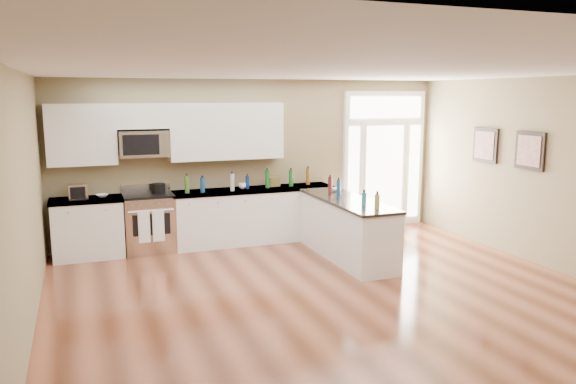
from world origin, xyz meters
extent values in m
plane|color=#572B18|center=(0.00, 0.00, 0.00)|extent=(8.00, 8.00, 0.00)
plane|color=#8B7D58|center=(0.00, 4.00, 1.40)|extent=(7.00, 0.00, 7.00)
plane|color=#8B7D58|center=(-3.50, 0.00, 1.40)|extent=(0.00, 8.00, 8.00)
plane|color=white|center=(0.00, 0.00, 2.80)|extent=(8.00, 8.00, 0.00)
cube|color=white|center=(-2.87, 3.69, 0.45)|extent=(1.06, 0.62, 0.90)
cube|color=black|center=(-2.87, 3.69, 0.05)|extent=(1.02, 0.52, 0.10)
cube|color=black|center=(-2.87, 3.69, 0.92)|extent=(1.10, 0.66, 0.04)
cube|color=white|center=(-0.16, 3.69, 0.45)|extent=(2.81, 0.62, 0.90)
cube|color=black|center=(-0.16, 3.69, 0.05)|extent=(2.77, 0.52, 0.10)
cube|color=black|center=(-0.16, 3.69, 0.92)|extent=(2.85, 0.66, 0.04)
cube|color=white|center=(0.93, 2.24, 0.45)|extent=(0.65, 2.28, 0.90)
cube|color=black|center=(0.93, 2.24, 0.05)|extent=(0.61, 2.18, 0.10)
cube|color=black|center=(0.93, 2.24, 0.92)|extent=(0.69, 2.32, 0.04)
cube|color=white|center=(-2.88, 3.83, 1.93)|extent=(1.04, 0.33, 0.95)
cube|color=white|center=(-0.57, 3.83, 1.93)|extent=(1.94, 0.33, 0.95)
cube|color=white|center=(-1.95, 3.83, 2.20)|extent=(0.82, 0.33, 0.40)
cube|color=silver|center=(-1.95, 3.80, 1.76)|extent=(0.78, 0.40, 0.42)
cube|color=black|center=(-2.01, 3.59, 1.76)|extent=(0.56, 0.01, 0.32)
cube|color=white|center=(2.55, 3.96, 1.30)|extent=(1.70, 0.08, 2.60)
cube|color=white|center=(2.55, 3.91, 1.05)|extent=(0.78, 0.02, 1.80)
cube|color=white|center=(1.89, 3.91, 1.05)|extent=(0.22, 0.02, 1.80)
cube|color=white|center=(3.21, 3.91, 1.05)|extent=(0.22, 0.02, 1.80)
cube|color=white|center=(2.55, 3.91, 2.30)|extent=(1.50, 0.02, 0.40)
cube|color=black|center=(3.47, 2.20, 1.70)|extent=(0.04, 0.58, 0.58)
cube|color=#9B3E4A|center=(3.45, 2.20, 1.70)|extent=(0.01, 0.46, 0.46)
cube|color=black|center=(3.47, 1.20, 1.70)|extent=(0.04, 0.58, 0.58)
cube|color=#9B3E4A|center=(3.45, 1.20, 1.70)|extent=(0.01, 0.46, 0.46)
cube|color=silver|center=(-1.93, 3.69, 0.46)|extent=(0.79, 0.65, 0.92)
cube|color=black|center=(-1.93, 3.69, 0.94)|extent=(0.79, 0.60, 0.03)
cube|color=silver|center=(-1.93, 3.99, 1.01)|extent=(0.79, 0.04, 0.14)
cube|color=black|center=(-1.93, 3.36, 0.52)|extent=(0.58, 0.01, 0.34)
cylinder|color=silver|center=(-1.93, 3.34, 0.74)|extent=(0.70, 0.02, 0.02)
cube|color=white|center=(-2.05, 3.33, 0.50)|extent=(0.18, 0.02, 0.50)
cube|color=white|center=(-1.83, 3.33, 0.50)|extent=(0.18, 0.02, 0.50)
cylinder|color=black|center=(-1.75, 3.77, 1.04)|extent=(0.28, 0.28, 0.17)
cube|color=silver|center=(-2.99, 3.67, 1.06)|extent=(0.30, 0.24, 0.24)
cube|color=brown|center=(0.26, 3.81, 1.02)|extent=(0.21, 0.16, 0.16)
imported|color=white|center=(-2.63, 3.76, 0.96)|extent=(0.23, 0.23, 0.04)
imported|color=white|center=(1.07, 2.93, 0.97)|extent=(0.19, 0.19, 0.06)
imported|color=white|center=(-0.34, 3.73, 0.99)|extent=(0.16, 0.16, 0.10)
cylinder|color=#19591E|center=(0.10, 3.68, 1.09)|extent=(0.07, 0.07, 0.31)
cylinder|color=navy|center=(-1.05, 3.61, 1.06)|extent=(0.08, 0.08, 0.25)
cylinder|color=brown|center=(0.90, 3.77, 1.09)|extent=(0.08, 0.08, 0.29)
cylinder|color=olive|center=(0.98, 1.40, 1.05)|extent=(0.07, 0.07, 0.22)
cylinder|color=#26727F|center=(0.93, 1.70, 1.04)|extent=(0.07, 0.07, 0.19)
cylinder|color=#591919|center=(0.84, 2.70, 1.08)|extent=(0.06, 0.06, 0.28)
cylinder|color=#B2B2B7|center=(-0.55, 3.59, 1.08)|extent=(0.07, 0.07, 0.29)
cylinder|color=navy|center=(-0.25, 3.71, 1.05)|extent=(0.07, 0.07, 0.22)
cylinder|color=#3F7226|center=(-1.30, 3.65, 1.08)|extent=(0.08, 0.08, 0.28)
cylinder|color=#19591E|center=(0.55, 3.71, 1.08)|extent=(0.07, 0.07, 0.29)
cylinder|color=navy|center=(0.83, 2.35, 1.08)|extent=(0.06, 0.06, 0.29)
camera|label=1|loc=(-2.92, -5.45, 2.54)|focal=35.00mm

